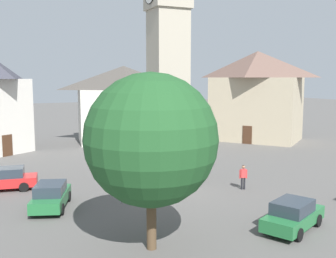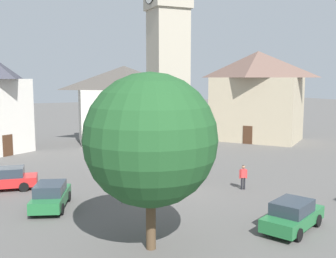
{
  "view_description": "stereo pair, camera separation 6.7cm",
  "coord_description": "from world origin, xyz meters",
  "px_view_note": "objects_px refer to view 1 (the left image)",
  "views": [
    {
      "loc": [
        -26.02,
        11.6,
        7.59
      ],
      "look_at": [
        0.0,
        0.0,
        3.94
      ],
      "focal_mm": 42.82,
      "sensor_mm": 36.0,
      "label": 1
    },
    {
      "loc": [
        -26.04,
        11.54,
        7.59
      ],
      "look_at": [
        0.0,
        0.0,
        3.94
      ],
      "focal_mm": 42.82,
      "sensor_mm": 36.0,
      "label": 2
    }
  ],
  "objects_px": {
    "tree": "(151,140)",
    "car_silver_kerb": "(6,179)",
    "clock_tower": "(168,5)",
    "building_shop_left": "(257,95)",
    "pedestrian": "(243,175)",
    "building_corner_back": "(124,103)",
    "car_blue_kerb": "(293,215)",
    "car_red_corner": "(51,196)",
    "road_sign": "(120,173)"
  },
  "relations": [
    {
      "from": "building_corner_back",
      "to": "tree",
      "type": "bearing_deg",
      "value": 164.37
    },
    {
      "from": "car_blue_kerb",
      "to": "building_shop_left",
      "type": "bearing_deg",
      "value": -32.76
    },
    {
      "from": "car_blue_kerb",
      "to": "car_silver_kerb",
      "type": "relative_size",
      "value": 1.03
    },
    {
      "from": "car_blue_kerb",
      "to": "car_red_corner",
      "type": "bearing_deg",
      "value": 51.74
    },
    {
      "from": "clock_tower",
      "to": "building_shop_left",
      "type": "relative_size",
      "value": 1.69
    },
    {
      "from": "car_silver_kerb",
      "to": "road_sign",
      "type": "xyz_separation_m",
      "value": [
        -6.1,
        -6.21,
        1.14
      ]
    },
    {
      "from": "clock_tower",
      "to": "car_red_corner",
      "type": "distance_m",
      "value": 14.87
    },
    {
      "from": "pedestrian",
      "to": "building_corner_back",
      "type": "height_order",
      "value": "building_corner_back"
    },
    {
      "from": "pedestrian",
      "to": "tree",
      "type": "bearing_deg",
      "value": 124.53
    },
    {
      "from": "clock_tower",
      "to": "road_sign",
      "type": "relative_size",
      "value": 7.69
    },
    {
      "from": "tree",
      "to": "clock_tower",
      "type": "bearing_deg",
      "value": -27.72
    },
    {
      "from": "car_blue_kerb",
      "to": "car_red_corner",
      "type": "relative_size",
      "value": 1.0
    },
    {
      "from": "clock_tower",
      "to": "tree",
      "type": "distance_m",
      "value": 13.77
    },
    {
      "from": "car_red_corner",
      "to": "pedestrian",
      "type": "distance_m",
      "value": 12.65
    },
    {
      "from": "car_blue_kerb",
      "to": "road_sign",
      "type": "xyz_separation_m",
      "value": [
        7.56,
        6.65,
        1.14
      ]
    },
    {
      "from": "tree",
      "to": "building_shop_left",
      "type": "bearing_deg",
      "value": -44.0
    },
    {
      "from": "car_blue_kerb",
      "to": "car_silver_kerb",
      "type": "height_order",
      "value": "same"
    },
    {
      "from": "clock_tower",
      "to": "car_silver_kerb",
      "type": "height_order",
      "value": "clock_tower"
    },
    {
      "from": "road_sign",
      "to": "tree",
      "type": "bearing_deg",
      "value": 174.43
    },
    {
      "from": "building_shop_left",
      "to": "building_corner_back",
      "type": "relative_size",
      "value": 1.08
    },
    {
      "from": "car_blue_kerb",
      "to": "building_corner_back",
      "type": "relative_size",
      "value": 0.38
    },
    {
      "from": "clock_tower",
      "to": "car_blue_kerb",
      "type": "height_order",
      "value": "clock_tower"
    },
    {
      "from": "car_red_corner",
      "to": "building_corner_back",
      "type": "relative_size",
      "value": 0.38
    },
    {
      "from": "clock_tower",
      "to": "building_corner_back",
      "type": "distance_m",
      "value": 21.43
    },
    {
      "from": "car_red_corner",
      "to": "building_corner_back",
      "type": "xyz_separation_m",
      "value": [
        22.19,
        -11.63,
        3.83
      ]
    },
    {
      "from": "car_red_corner",
      "to": "road_sign",
      "type": "distance_m",
      "value": 4.2
    },
    {
      "from": "building_shop_left",
      "to": "road_sign",
      "type": "xyz_separation_m",
      "value": [
        -17.53,
        22.8,
        -3.6
      ]
    },
    {
      "from": "clock_tower",
      "to": "building_shop_left",
      "type": "bearing_deg",
      "value": -52.0
    },
    {
      "from": "pedestrian",
      "to": "building_corner_back",
      "type": "distance_m",
      "value": 23.66
    },
    {
      "from": "car_blue_kerb",
      "to": "car_red_corner",
      "type": "xyz_separation_m",
      "value": [
        8.37,
        10.62,
        0.0
      ]
    },
    {
      "from": "pedestrian",
      "to": "building_shop_left",
      "type": "xyz_separation_m",
      "value": [
        17.9,
        -14.17,
        4.49
      ]
    },
    {
      "from": "clock_tower",
      "to": "building_corner_back",
      "type": "xyz_separation_m",
      "value": [
        19.65,
        -3.01,
        -8.01
      ]
    },
    {
      "from": "pedestrian",
      "to": "clock_tower",
      "type": "bearing_deg",
      "value": 46.89
    },
    {
      "from": "car_silver_kerb",
      "to": "pedestrian",
      "type": "bearing_deg",
      "value": -113.56
    },
    {
      "from": "building_corner_back",
      "to": "road_sign",
      "type": "xyz_separation_m",
      "value": [
        -23.0,
        7.67,
        -2.7
      ]
    },
    {
      "from": "tree",
      "to": "car_blue_kerb",
      "type": "bearing_deg",
      "value": -96.25
    },
    {
      "from": "car_blue_kerb",
      "to": "tree",
      "type": "relative_size",
      "value": 0.57
    },
    {
      "from": "car_red_corner",
      "to": "pedestrian",
      "type": "xyz_separation_m",
      "value": [
        -1.18,
        -12.59,
        0.25
      ]
    },
    {
      "from": "pedestrian",
      "to": "building_shop_left",
      "type": "distance_m",
      "value": 23.27
    },
    {
      "from": "car_red_corner",
      "to": "pedestrian",
      "type": "height_order",
      "value": "pedestrian"
    },
    {
      "from": "clock_tower",
      "to": "building_shop_left",
      "type": "height_order",
      "value": "clock_tower"
    },
    {
      "from": "clock_tower",
      "to": "car_red_corner",
      "type": "bearing_deg",
      "value": 106.44
    },
    {
      "from": "car_silver_kerb",
      "to": "building_shop_left",
      "type": "height_order",
      "value": "building_shop_left"
    },
    {
      "from": "tree",
      "to": "pedestrian",
      "type": "bearing_deg",
      "value": -55.47
    },
    {
      "from": "car_silver_kerb",
      "to": "car_blue_kerb",
      "type": "bearing_deg",
      "value": -136.74
    },
    {
      "from": "pedestrian",
      "to": "building_corner_back",
      "type": "relative_size",
      "value": 0.14
    },
    {
      "from": "building_corner_back",
      "to": "pedestrian",
      "type": "bearing_deg",
      "value": -177.64
    },
    {
      "from": "pedestrian",
      "to": "building_corner_back",
      "type": "bearing_deg",
      "value": 2.36
    },
    {
      "from": "tree",
      "to": "car_silver_kerb",
      "type": "bearing_deg",
      "value": 23.33
    },
    {
      "from": "clock_tower",
      "to": "car_blue_kerb",
      "type": "relative_size",
      "value": 4.84
    }
  ]
}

